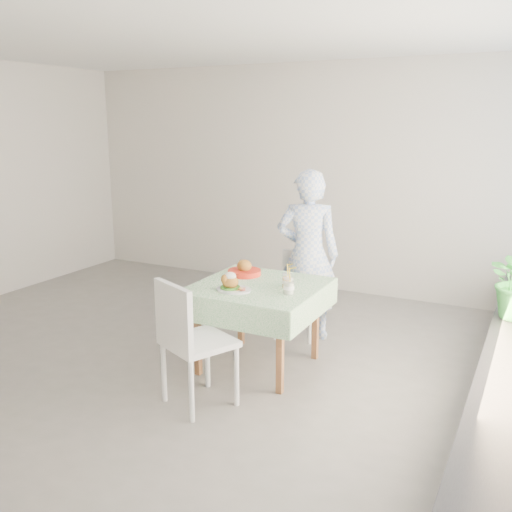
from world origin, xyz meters
The scene contains 12 objects.
floor centered at (0.00, 0.00, 0.00)m, with size 6.00×6.00×0.00m, color #5E5C59.
ceiling centered at (0.00, 0.00, 2.80)m, with size 6.00×6.00×0.00m, color white.
wall_back centered at (0.00, 2.50, 1.40)m, with size 6.00×0.02×2.80m, color beige.
window_ledge centered at (2.80, 0.00, 0.25)m, with size 0.40×4.80×0.50m, color black.
cafe_table centered at (0.79, -0.04, 0.46)m, with size 1.04×1.04×0.74m.
chair_far centered at (0.80, 0.80, 0.26)m, with size 0.45×0.45×0.84m.
chair_near centered at (0.70, -0.86, 0.30)m, with size 0.61×0.61×0.98m.
diner centered at (0.89, 0.83, 0.83)m, with size 0.61×0.40×1.67m, color #8BA7DF.
main_dish centered at (0.67, -0.28, 0.79)m, with size 0.30×0.30×0.15m.
juice_cup_orange centered at (1.04, 0.00, 0.80)m, with size 0.09×0.09×0.24m.
juice_cup_lemonade centered at (1.12, -0.16, 0.80)m, with size 0.09×0.09×0.26m.
second_dish centered at (0.53, 0.19, 0.78)m, with size 0.30×0.30×0.14m.
Camera 1 is at (2.89, -4.19, 2.10)m, focal length 40.00 mm.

